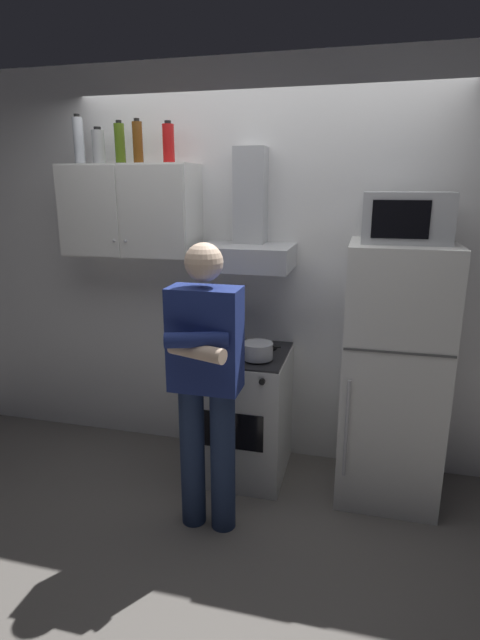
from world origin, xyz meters
The scene contains 14 objects.
ground_plane centered at (0.00, 0.00, 0.00)m, with size 7.00×7.00×0.00m, color slate.
back_wall_tiled centered at (0.00, 0.60, 1.35)m, with size 4.80×0.10×2.70m, color white.
upper_cabinet centered at (-0.85, 0.37, 1.75)m, with size 0.90×0.37×0.60m.
stove_oven centered at (-0.05, 0.25, 0.43)m, with size 0.60×0.62×0.87m.
range_hood centered at (-0.05, 0.38, 1.60)m, with size 0.60×0.44×0.75m.
refrigerator centered at (0.90, 0.25, 0.80)m, with size 0.60×0.62×1.60m.
microwave centered at (0.90, 0.27, 1.74)m, with size 0.48×0.37×0.28m.
person_standing centered at (-0.10, -0.36, 0.90)m, with size 0.38×0.33×1.64m.
cooking_pot centered at (0.08, 0.13, 0.92)m, with size 0.29×0.19×0.10m.
bottle_canister_steel centered at (-1.07, 0.40, 2.16)m, with size 0.08×0.08×0.23m.
bottle_beer_brown centered at (-0.76, 0.34, 2.18)m, with size 0.06×0.06×0.27m.
bottle_soda_red centered at (-0.56, 0.38, 2.17)m, with size 0.07×0.07×0.26m.
bottle_vodka_clear centered at (-1.21, 0.40, 2.20)m, with size 0.07×0.07×0.32m.
bottle_olive_oil centered at (-0.91, 0.40, 2.18)m, with size 0.07×0.07×0.27m.
Camera 1 is at (0.69, -2.71, 1.92)m, focal length 27.72 mm.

